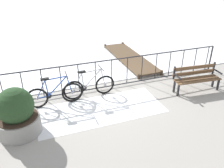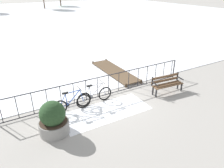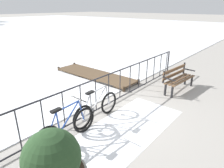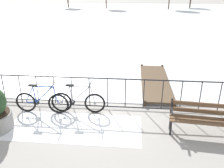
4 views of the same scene
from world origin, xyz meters
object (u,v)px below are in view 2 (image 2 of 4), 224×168
(planter_with_shrub, at_px, (53,119))
(bicycle_near_railing, at_px, (72,104))
(park_bench, at_px, (167,83))
(bicycle_second, at_px, (95,96))

(planter_with_shrub, bearing_deg, bicycle_near_railing, 44.13)
(bicycle_near_railing, bearing_deg, park_bench, -8.42)
(bicycle_near_railing, xyz_separation_m, bicycle_second, (1.12, 0.13, 0.00))
(bicycle_near_railing, relative_size, park_bench, 1.04)
(bicycle_near_railing, xyz_separation_m, planter_with_shrub, (-1.05, -1.02, 0.20))
(bicycle_second, height_order, park_bench, bicycle_second)
(bicycle_near_railing, height_order, bicycle_second, same)
(park_bench, bearing_deg, planter_with_shrub, -176.66)
(park_bench, bearing_deg, bicycle_near_railing, 171.58)
(planter_with_shrub, bearing_deg, bicycle_second, 27.79)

